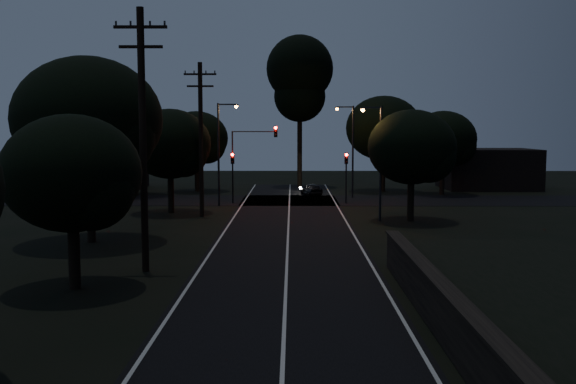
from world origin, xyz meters
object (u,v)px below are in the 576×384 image
object	(u,v)px
signal_right	(346,168)
signal_mast	(253,150)
streetlight_a	(221,147)
streetlight_c	(378,155)
utility_pole_far	(201,137)
car	(312,189)
streetlight_b	(351,145)
signal_left	(233,168)
utility_pole_mid	(143,136)
tall_pine	(300,78)

from	to	relation	value
signal_right	signal_mast	xyz separation A→B (m)	(-7.51, 0.00, 1.50)
streetlight_a	streetlight_c	distance (m)	13.72
utility_pole_far	streetlight_a	xyz separation A→B (m)	(0.69, 6.00, -0.85)
utility_pole_far	car	distance (m)	16.85
streetlight_b	signal_left	bearing A→B (deg)	-157.95
utility_pole_far	streetlight_a	size ratio (longest dim) A/B	1.31
car	streetlight_a	bearing A→B (deg)	31.68
streetlight_c	streetlight_b	bearing A→B (deg)	92.14
signal_right	car	world-z (taller)	signal_right
signal_mast	streetlight_b	world-z (taller)	streetlight_b
signal_left	signal_mast	world-z (taller)	signal_mast
streetlight_a	streetlight_b	bearing A→B (deg)	29.48
utility_pole_far	streetlight_b	distance (m)	16.51
signal_mast	car	distance (m)	8.63
utility_pole_mid	streetlight_b	size ratio (longest dim) A/B	1.38
streetlight_b	car	size ratio (longest dim) A/B	2.46
utility_pole_mid	signal_right	size ratio (longest dim) A/B	2.68
tall_pine	signal_left	bearing A→B (deg)	-110.46
signal_mast	streetlight_a	xyz separation A→B (m)	(-2.39, -1.99, 0.30)
utility_pole_far	tall_pine	size ratio (longest dim) A/B	0.67
streetlight_a	signal_right	bearing A→B (deg)	11.34
streetlight_c	car	size ratio (longest dim) A/B	2.31
signal_mast	streetlight_b	xyz separation A→B (m)	(8.22, 4.01, 0.30)
signal_left	signal_right	world-z (taller)	same
signal_left	streetlight_b	xyz separation A→B (m)	(9.91, 4.01, 1.80)
signal_left	signal_mast	distance (m)	2.26
signal_left	utility_pole_far	bearing A→B (deg)	-99.94
signal_right	streetlight_a	bearing A→B (deg)	-168.66
tall_pine	utility_pole_far	bearing A→B (deg)	-106.93
utility_pole_far	signal_right	size ratio (longest dim) A/B	2.56
utility_pole_far	signal_mast	world-z (taller)	utility_pole_far
tall_pine	streetlight_a	size ratio (longest dim) A/B	1.95
streetlight_a	signal_left	bearing A→B (deg)	70.41
streetlight_a	car	bearing A→B (deg)	47.65
utility_pole_mid	signal_mast	world-z (taller)	utility_pole_mid
utility_pole_mid	signal_left	distance (m)	25.19
signal_left	streetlight_b	bearing A→B (deg)	22.05
streetlight_a	streetlight_b	xyz separation A→B (m)	(10.61, 6.00, 0.00)
utility_pole_far	streetlight_c	world-z (taller)	utility_pole_far
signal_left	streetlight_a	size ratio (longest dim) A/B	0.51
streetlight_a	utility_pole_mid	bearing A→B (deg)	-91.73
signal_right	streetlight_a	distance (m)	10.26
tall_pine	signal_right	size ratio (longest dim) A/B	3.81
signal_mast	streetlight_a	distance (m)	3.13
signal_left	utility_pole_mid	bearing A→B (deg)	-93.21
signal_mast	utility_pole_far	bearing A→B (deg)	-111.11
utility_pole_mid	streetlight_a	xyz separation A→B (m)	(0.69, 23.00, -1.10)
signal_left	signal_right	distance (m)	9.20
signal_left	streetlight_b	distance (m)	10.84
tall_pine	streetlight_a	world-z (taller)	tall_pine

